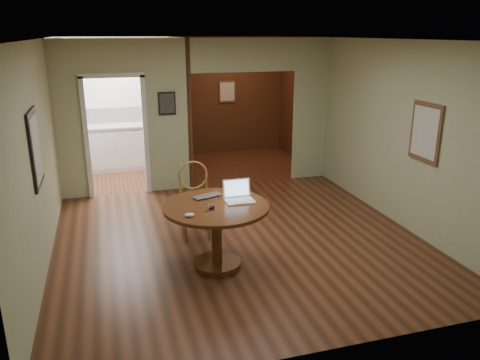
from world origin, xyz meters
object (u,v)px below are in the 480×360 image
object	(u,v)px
dining_table	(216,221)
closed_laptop	(209,197)
open_laptop	(238,195)
chair	(195,196)

from	to	relation	value
dining_table	closed_laptop	world-z (taller)	closed_laptop
dining_table	open_laptop	distance (m)	0.42
chair	closed_laptop	bearing A→B (deg)	-81.68
chair	open_laptop	world-z (taller)	chair
closed_laptop	dining_table	bearing A→B (deg)	-102.66
dining_table	open_laptop	xyz separation A→B (m)	(0.31, 0.10, 0.27)
dining_table	chair	bearing A→B (deg)	94.70
dining_table	chair	size ratio (longest dim) A/B	1.20
chair	closed_laptop	xyz separation A→B (m)	(0.06, -0.73, 0.22)
dining_table	chair	world-z (taller)	chair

